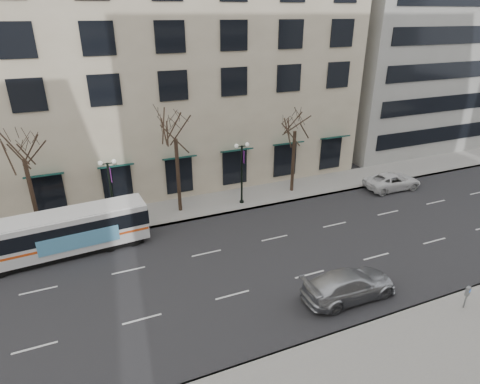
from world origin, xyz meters
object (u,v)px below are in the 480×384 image
lamp_post_left (111,190)px  pay_station (467,293)px  tree_far_right (296,120)px  tree_far_mid (175,126)px  silver_car (349,285)px  white_pickup (392,181)px  tree_far_left (21,145)px  lamp_post_right (242,171)px  city_bus (63,232)px

lamp_post_left → pay_station: lamp_post_left is taller
tree_far_right → pay_station: tree_far_right is taller
tree_far_mid → silver_car: size_ratio=1.57×
tree_far_right → white_pickup: (8.59, -2.82, -5.71)m
tree_far_left → pay_station: size_ratio=6.43×
lamp_post_right → tree_far_left: bearing=177.7°
tree_far_left → lamp_post_right: bearing=-2.3°
tree_far_mid → lamp_post_left: bearing=-173.1°
lamp_post_left → white_pickup: size_ratio=1.02×
lamp_post_right → tree_far_right: bearing=6.9°
tree_far_left → white_pickup: bearing=-5.6°
silver_car → lamp_post_left: bearing=39.6°
silver_car → city_bus: bearing=53.1°
tree_far_left → silver_car: tree_far_left is taller
tree_far_mid → city_bus: size_ratio=0.79×
tree_far_mid → lamp_post_right: size_ratio=1.64×
tree_far_mid → pay_station: 20.92m
lamp_post_right → white_pickup: (13.58, -2.22, -2.23)m
lamp_post_left → white_pickup: (23.58, -2.22, -2.23)m
silver_car → pay_station: silver_car is taller
tree_far_mid → tree_far_right: (10.00, -0.00, -0.48)m
city_bus → white_pickup: bearing=-3.8°
tree_far_left → tree_far_mid: 10.00m
tree_far_left → tree_far_right: size_ratio=1.03×
tree_far_mid → lamp_post_right: 6.41m
lamp_post_left → white_pickup: 23.79m
tree_far_left → white_pickup: size_ratio=1.63×
city_bus → white_pickup: city_bus is taller
lamp_post_right → silver_car: size_ratio=0.95×
tree_far_right → silver_car: bearing=-106.8°
white_pickup → pay_station: (-7.76, -14.10, 0.38)m
city_bus → white_pickup: 26.99m
city_bus → pay_station: size_ratio=8.30×
city_bus → silver_car: city_bus is taller
pay_station → tree_far_right: bearing=76.5°
tree_far_mid → city_bus: bearing=-160.3°
tree_far_left → tree_far_right: bearing=0.0°
tree_far_mid → pay_station: size_ratio=6.59×
silver_car → pay_station: 5.93m
silver_car → pay_station: (4.96, -3.25, 0.30)m
tree_far_mid → city_bus: 10.38m
white_pickup → lamp_post_right: bearing=83.1°
tree_far_right → lamp_post_right: 6.11m
tree_far_mid → silver_car: (5.88, -13.68, -6.11)m
lamp_post_right → city_bus: lamp_post_right is taller
lamp_post_right → silver_car: (0.87, -13.08, -2.15)m
tree_far_left → pay_station: 27.42m
tree_far_left → city_bus: size_ratio=0.77×
silver_car → white_pickup: bearing=-49.6°
city_bus → tree_far_right: bearing=5.1°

